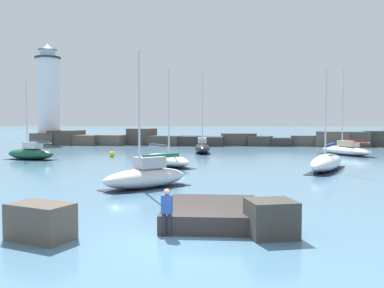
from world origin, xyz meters
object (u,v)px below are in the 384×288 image
object	(u,v)px
sailboat_moored_2	(202,147)
person_on_rocks	(167,210)
lighthouse	(48,100)
sailboat_moored_6	(146,176)
sailboat_moored_1	(166,159)
sailboat_moored_5	(31,153)
sailboat_moored_0	(326,162)
mooring_buoy_orange_near	(112,154)
sailboat_moored_3	(346,150)

from	to	relation	value
sailboat_moored_2	person_on_rocks	xyz separation A→B (m)	(1.71, -36.21, 0.18)
lighthouse	sailboat_moored_6	distance (m)	50.75
sailboat_moored_1	person_on_rocks	distance (m)	22.23
lighthouse	sailboat_moored_5	size ratio (longest dim) A/B	2.13
sailboat_moored_0	mooring_buoy_orange_near	distance (m)	22.28
person_on_rocks	sailboat_moored_6	bearing A→B (deg)	105.82
sailboat_moored_3	sailboat_moored_5	xyz separation A→B (m)	(-32.07, -8.88, 0.05)
sailboat_moored_6	mooring_buoy_orange_near	distance (m)	21.44
sailboat_moored_1	sailboat_moored_2	world-z (taller)	sailboat_moored_2
lighthouse	sailboat_moored_2	bearing A→B (deg)	-32.95
sailboat_moored_5	mooring_buoy_orange_near	size ratio (longest dim) A/B	9.48
sailboat_moored_5	mooring_buoy_orange_near	distance (m)	7.96
sailboat_moored_5	person_on_rocks	bearing A→B (deg)	-55.85
lighthouse	sailboat_moored_1	distance (m)	40.49
sailboat_moored_1	mooring_buoy_orange_near	distance (m)	10.65
sailboat_moored_5	sailboat_moored_0	bearing A→B (deg)	-13.29
sailboat_moored_0	sailboat_moored_1	world-z (taller)	sailboat_moored_1
sailboat_moored_5	sailboat_moored_6	bearing A→B (deg)	-47.35
sailboat_moored_1	sailboat_moored_3	bearing A→B (deg)	36.03
lighthouse	sailboat_moored_1	world-z (taller)	lighthouse
sailboat_moored_5	person_on_rocks	world-z (taller)	sailboat_moored_5
lighthouse	sailboat_moored_6	xyz separation A→B (m)	(25.41, -43.45, -6.50)
sailboat_moored_2	sailboat_moored_5	distance (m)	18.92
sailboat_moored_2	sailboat_moored_5	world-z (taller)	sailboat_moored_2
lighthouse	sailboat_moored_2	distance (m)	32.26
sailboat_moored_6	person_on_rocks	xyz separation A→B (m)	(2.82, -9.96, 0.21)
lighthouse	sailboat_moored_2	xyz separation A→B (m)	(26.52, -17.19, -6.46)
lighthouse	sailboat_moored_3	xyz separation A→B (m)	(42.57, -18.40, -6.56)
sailboat_moored_0	sailboat_moored_2	world-z (taller)	sailboat_moored_2
mooring_buoy_orange_near	person_on_rocks	distance (m)	31.76
sailboat_moored_1	sailboat_moored_6	xyz separation A→B (m)	(0.83, -11.97, 0.13)
lighthouse	person_on_rocks	xyz separation A→B (m)	(28.23, -53.41, -6.28)
sailboat_moored_0	sailboat_moored_6	distance (m)	15.48
sailboat_moored_1	sailboat_moored_3	distance (m)	22.25
sailboat_moored_3	person_on_rocks	size ratio (longest dim) A/B	6.13
sailboat_moored_6	sailboat_moored_1	bearing A→B (deg)	93.98
sailboat_moored_5	lighthouse	bearing A→B (deg)	111.07
sailboat_moored_2	sailboat_moored_5	bearing A→B (deg)	-147.82
mooring_buoy_orange_near	person_on_rocks	size ratio (longest dim) A/B	0.51
sailboat_moored_2	sailboat_moored_3	size ratio (longest dim) A/B	0.99
lighthouse	sailboat_moored_1	xyz separation A→B (m)	(24.58, -31.48, -6.63)
sailboat_moored_2	sailboat_moored_1	bearing A→B (deg)	-97.76
sailboat_moored_2	mooring_buoy_orange_near	bearing A→B (deg)	-144.94
sailboat_moored_3	mooring_buoy_orange_near	distance (m)	25.57
sailboat_moored_0	sailboat_moored_2	size ratio (longest dim) A/B	0.85
sailboat_moored_0	sailboat_moored_5	world-z (taller)	sailboat_moored_5
sailboat_moored_3	person_on_rocks	distance (m)	37.83
sailboat_moored_0	sailboat_moored_1	distance (m)	12.97
sailboat_moored_1	mooring_buoy_orange_near	xyz separation A→B (m)	(-7.06, 7.97, -0.23)
sailboat_moored_3	sailboat_moored_6	xyz separation A→B (m)	(-17.16, -25.05, 0.06)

